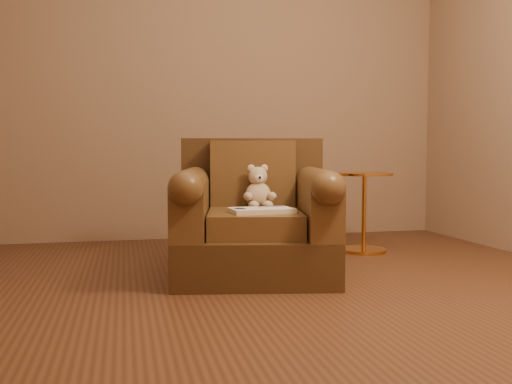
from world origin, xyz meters
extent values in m
plane|color=brown|center=(0.00, 0.00, 0.00)|extent=(4.00, 4.00, 0.00)
cube|color=#927259|center=(0.00, 2.00, 1.35)|extent=(4.00, 0.02, 2.70)
cube|color=#442D16|center=(0.00, 0.43, 0.13)|extent=(1.05, 1.02, 0.25)
cube|color=#442D16|center=(0.07, 0.81, 0.53)|extent=(0.91, 0.26, 0.56)
cube|color=brown|center=(-0.01, 0.38, 0.32)|extent=(0.64, 0.72, 0.14)
cube|color=brown|center=(0.05, 0.69, 0.59)|extent=(0.54, 0.24, 0.41)
cube|color=brown|center=(-0.37, 0.45, 0.40)|extent=(0.32, 0.79, 0.29)
cube|color=brown|center=(0.35, 0.31, 0.40)|extent=(0.32, 0.79, 0.29)
cylinder|color=brown|center=(-0.37, 0.45, 0.54)|extent=(0.32, 0.79, 0.18)
cylinder|color=brown|center=(0.35, 0.31, 0.54)|extent=(0.32, 0.79, 0.18)
ellipsoid|color=#CBAF8E|center=(0.05, 0.55, 0.47)|extent=(0.16, 0.14, 0.17)
sphere|color=#CBAF8E|center=(0.05, 0.56, 0.58)|extent=(0.11, 0.11, 0.11)
ellipsoid|color=#CBAF8E|center=(0.01, 0.56, 0.63)|extent=(0.05, 0.03, 0.05)
ellipsoid|color=#CBAF8E|center=(0.09, 0.56, 0.63)|extent=(0.05, 0.03, 0.05)
ellipsoid|color=beige|center=(0.05, 0.50, 0.57)|extent=(0.05, 0.04, 0.05)
sphere|color=black|center=(0.04, 0.48, 0.58)|extent=(0.02, 0.02, 0.02)
ellipsoid|color=#CBAF8E|center=(-0.03, 0.49, 0.47)|extent=(0.05, 0.10, 0.05)
ellipsoid|color=#CBAF8E|center=(0.12, 0.48, 0.47)|extent=(0.05, 0.10, 0.05)
ellipsoid|color=#CBAF8E|center=(0.00, 0.45, 0.42)|extent=(0.06, 0.10, 0.05)
ellipsoid|color=#CBAF8E|center=(0.08, 0.45, 0.42)|extent=(0.06, 0.10, 0.05)
cube|color=beige|center=(0.00, 0.27, 0.40)|extent=(0.36, 0.23, 0.02)
cube|color=white|center=(-0.08, 0.27, 0.42)|extent=(0.18, 0.22, 0.00)
cube|color=white|center=(0.09, 0.28, 0.42)|extent=(0.18, 0.22, 0.00)
cube|color=beige|center=(0.00, 0.27, 0.42)|extent=(0.02, 0.21, 0.00)
cube|color=#0F1638|center=(-0.12, 0.27, 0.42)|extent=(0.06, 0.08, 0.00)
cube|color=slate|center=(0.09, 0.35, 0.42)|extent=(0.16, 0.05, 0.00)
cylinder|color=gold|center=(0.96, 1.04, 0.01)|extent=(0.33, 0.33, 0.02)
cylinder|color=gold|center=(0.96, 1.04, 0.29)|extent=(0.03, 0.03, 0.54)
cylinder|color=gold|center=(0.96, 1.04, 0.57)|extent=(0.41, 0.41, 0.02)
cylinder|color=gold|center=(0.96, 1.04, 0.56)|extent=(0.03, 0.03, 0.02)
camera|label=1|loc=(-0.74, -2.80, 0.73)|focal=40.00mm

